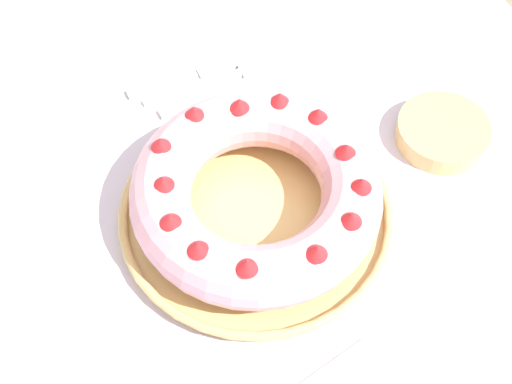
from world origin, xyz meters
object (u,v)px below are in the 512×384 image
(fork, at_px, (222,78))
(side_bowl, at_px, (443,132))
(serving_dish, at_px, (256,214))
(bundt_cake, at_px, (256,192))
(serving_knife, at_px, (196,74))
(cake_knife, at_px, (212,98))

(fork, relative_size, side_bowl, 1.66)
(fork, xyz_separation_m, side_bowl, (0.23, 0.24, 0.01))
(serving_dish, distance_m, side_bowl, 0.29)
(bundt_cake, height_order, serving_knife, bundt_cake)
(side_bowl, bearing_deg, serving_dish, -86.53)
(bundt_cake, relative_size, fork, 1.46)
(side_bowl, bearing_deg, fork, -133.66)
(cake_knife, bearing_deg, fork, 140.50)
(serving_dish, height_order, cake_knife, serving_dish)
(serving_dish, relative_size, serving_knife, 1.48)
(bundt_cake, distance_m, fork, 0.26)
(serving_knife, relative_size, cake_knife, 1.28)
(fork, bearing_deg, serving_knife, -127.09)
(fork, bearing_deg, cake_knife, -43.71)
(fork, bearing_deg, side_bowl, 45.23)
(bundt_cake, height_order, side_bowl, bundt_cake)
(bundt_cake, bearing_deg, cake_knife, 173.62)
(serving_dish, xyz_separation_m, bundt_cake, (0.00, 0.00, 0.05))
(bundt_cake, bearing_deg, side_bowl, 93.48)
(serving_knife, distance_m, side_bowl, 0.37)
(serving_dish, distance_m, bundt_cake, 0.05)
(serving_knife, bearing_deg, serving_dish, -2.11)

